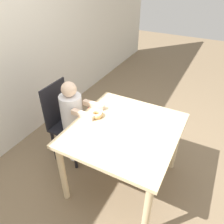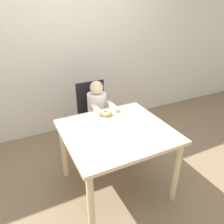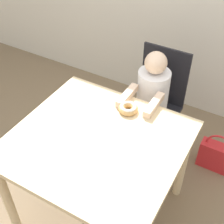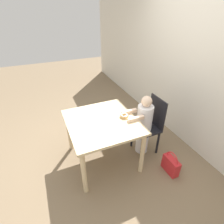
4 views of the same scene
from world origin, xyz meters
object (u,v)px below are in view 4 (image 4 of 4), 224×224
chair (150,126)px  donut (124,116)px  child_figure (144,126)px  handbag (171,165)px

chair → donut: 0.52m
chair → child_figure: 0.12m
chair → donut: size_ratio=7.24×
donut → handbag: donut is taller
chair → child_figure: (0.00, -0.11, 0.03)m
chair → donut: bearing=-94.1°
chair → donut: chair is taller
donut → child_figure: bearing=84.5°
handbag → chair: bearing=-175.6°
chair → handbag: chair is taller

